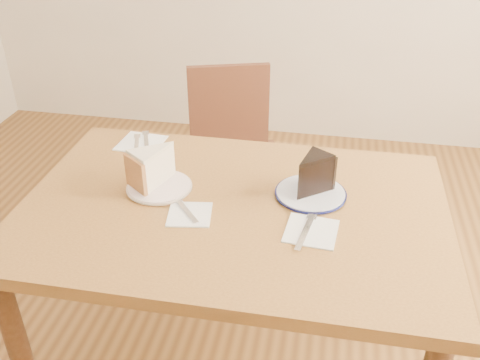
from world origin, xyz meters
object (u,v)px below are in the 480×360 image
at_px(chair_far, 233,158).
at_px(chocolate_cake, 310,177).
at_px(table, 233,233).
at_px(plate_cream, 159,187).
at_px(carrot_cake, 156,167).
at_px(plate_navy, 311,194).

bearing_deg(chair_far, chocolate_cake, 100.40).
xyz_separation_m(table, plate_cream, (-0.23, 0.05, 0.10)).
distance_m(plate_cream, carrot_cake, 0.06).
bearing_deg(plate_navy, plate_cream, -174.03).
relative_size(table, carrot_cake, 9.00).
distance_m(plate_cream, plate_navy, 0.45).
bearing_deg(table, plate_cream, 168.94).
xyz_separation_m(table, plate_navy, (0.21, 0.09, 0.10)).
bearing_deg(chair_far, table, 83.65).
height_order(chair_far, carrot_cake, carrot_cake).
height_order(table, plate_cream, plate_cream).
bearing_deg(table, chocolate_cake, 22.97).
relative_size(plate_cream, plate_navy, 0.93).
distance_m(plate_cream, chocolate_cake, 0.44).
height_order(table, plate_navy, plate_navy).
bearing_deg(carrot_cake, chocolate_cake, 40.55).
relative_size(chair_far, carrot_cake, 6.30).
bearing_deg(chocolate_cake, carrot_cake, 35.54).
height_order(plate_navy, carrot_cake, carrot_cake).
bearing_deg(table, carrot_cake, 164.38).
height_order(plate_cream, chocolate_cake, chocolate_cake).
bearing_deg(plate_navy, chocolate_cake, -141.21).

